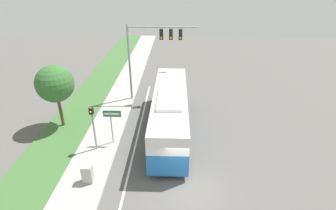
{
  "coord_description": "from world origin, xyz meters",
  "views": [
    {
      "loc": [
        -0.71,
        -11.46,
        11.28
      ],
      "look_at": [
        -1.32,
        7.23,
        1.73
      ],
      "focal_mm": 28.0,
      "sensor_mm": 36.0,
      "label": 1
    }
  ],
  "objects_px": {
    "street_sign": "(112,120)",
    "signal_gantry": "(151,46)",
    "bus": "(170,110)",
    "utility_cabinet": "(87,174)",
    "pedestrian_signal": "(93,122)"
  },
  "relations": [
    {
      "from": "bus",
      "to": "pedestrian_signal",
      "type": "height_order",
      "value": "bus"
    },
    {
      "from": "pedestrian_signal",
      "to": "street_sign",
      "type": "relative_size",
      "value": 1.21
    },
    {
      "from": "signal_gantry",
      "to": "utility_cabinet",
      "type": "relative_size",
      "value": 6.41
    },
    {
      "from": "street_sign",
      "to": "signal_gantry",
      "type": "bearing_deg",
      "value": 74.03
    },
    {
      "from": "signal_gantry",
      "to": "street_sign",
      "type": "distance_m",
      "value": 8.53
    },
    {
      "from": "signal_gantry",
      "to": "utility_cabinet",
      "type": "distance_m",
      "value": 12.81
    },
    {
      "from": "pedestrian_signal",
      "to": "utility_cabinet",
      "type": "bearing_deg",
      "value": -82.85
    },
    {
      "from": "pedestrian_signal",
      "to": "utility_cabinet",
      "type": "distance_m",
      "value": 3.63
    },
    {
      "from": "bus",
      "to": "pedestrian_signal",
      "type": "relative_size",
      "value": 3.43
    },
    {
      "from": "bus",
      "to": "street_sign",
      "type": "height_order",
      "value": "bus"
    },
    {
      "from": "signal_gantry",
      "to": "pedestrian_signal",
      "type": "height_order",
      "value": "signal_gantry"
    },
    {
      "from": "signal_gantry",
      "to": "utility_cabinet",
      "type": "xyz_separation_m",
      "value": [
        -2.82,
        -11.62,
        -4.59
      ]
    },
    {
      "from": "street_sign",
      "to": "pedestrian_signal",
      "type": "bearing_deg",
      "value": -142.54
    },
    {
      "from": "bus",
      "to": "utility_cabinet",
      "type": "bearing_deg",
      "value": -128.0
    },
    {
      "from": "bus",
      "to": "signal_gantry",
      "type": "distance_m",
      "value": 6.83
    }
  ]
}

